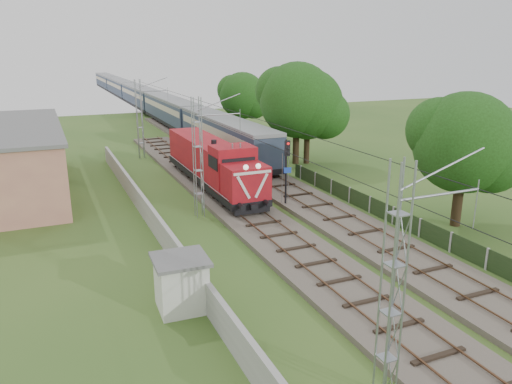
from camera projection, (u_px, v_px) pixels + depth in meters
name	position (u px, v px, depth m)	size (l,w,h in m)	color
ground	(332.00, 282.00, 24.39)	(140.00, 140.00, 0.00)	#335520
track_main	(271.00, 231.00, 30.50)	(4.20, 70.00, 0.45)	#6B6054
track_side	(260.00, 175.00, 43.87)	(4.20, 80.00, 0.45)	#6B6054
catenary	(199.00, 158.00, 32.71)	(3.31, 70.00, 8.00)	gray
boundary_wall	(148.00, 212.00, 32.27)	(0.25, 40.00, 1.50)	#9E9E99
station_building	(6.00, 159.00, 39.08)	(8.40, 20.40, 5.22)	tan
fence	(420.00, 228.00, 29.92)	(0.12, 32.00, 1.20)	black
locomotive	(212.00, 163.00, 39.68)	(2.92, 16.66, 4.23)	black
coach_rake	(140.00, 96.00, 91.13)	(3.02, 112.97, 3.49)	black
signal_post	(287.00, 162.00, 34.72)	(0.54, 0.42, 4.90)	black
relay_hut	(181.00, 283.00, 21.58)	(2.41, 2.41, 2.39)	silver
tree_a	(465.00, 144.00, 30.64)	(6.57, 6.26, 8.51)	#332514
tree_b	(309.00, 105.00, 47.69)	(7.05, 6.72, 9.14)	#332514
tree_c	(298.00, 101.00, 47.51)	(7.54, 7.18, 9.78)	#332514
tree_d	(243.00, 96.00, 63.64)	(6.21, 5.91, 8.04)	#332514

